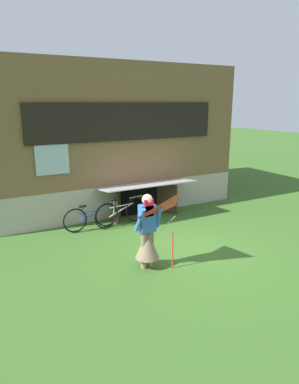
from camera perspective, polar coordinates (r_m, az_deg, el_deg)
name	(u,v)px	position (r m, az deg, el deg)	size (l,w,h in m)	color
ground_plane	(181,250)	(8.45, 5.22, -9.64)	(60.00, 60.00, 0.00)	#386023
log_house	(98,135)	(12.63, -8.49, 9.33)	(8.05, 6.01, 4.64)	#ADA393
person	(147,237)	(7.35, -0.36, -7.56)	(0.61, 0.53, 1.64)	#7F6B51
kite	(179,213)	(6.91, 5.00, -3.46)	(1.07, 1.04, 1.64)	red
bicycle_silver	(121,212)	(10.01, -4.69, -3.27)	(1.77, 0.33, 0.81)	black
bicycle_blue	(91,217)	(9.76, -9.69, -4.13)	(1.62, 0.11, 0.74)	black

